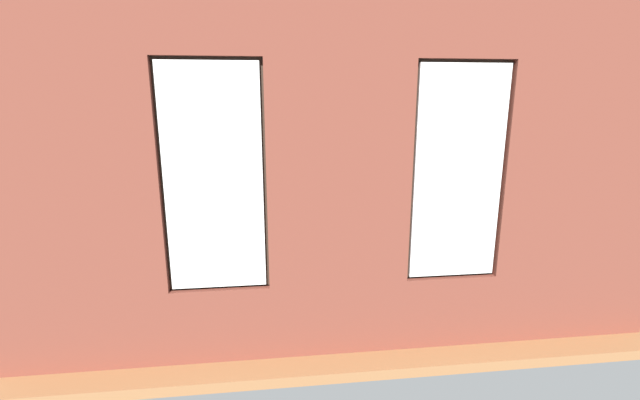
# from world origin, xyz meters

# --- Properties ---
(ground_plane) EXTENTS (6.91, 5.41, 0.10)m
(ground_plane) POSITION_xyz_m (0.00, 0.00, -0.05)
(ground_plane) COLOR #99663D
(brick_wall_with_windows) EXTENTS (6.31, 0.30, 3.57)m
(brick_wall_with_windows) POSITION_xyz_m (0.00, 2.32, 1.78)
(brick_wall_with_windows) COLOR brown
(brick_wall_with_windows) RESTS_ON ground_plane
(white_wall_right) EXTENTS (0.10, 4.41, 3.57)m
(white_wall_right) POSITION_xyz_m (3.11, 0.20, 1.79)
(white_wall_right) COLOR silver
(white_wall_right) RESTS_ON ground_plane
(couch_by_window) EXTENTS (1.75, 0.87, 0.80)m
(couch_by_window) POSITION_xyz_m (0.44, 1.67, 0.33)
(couch_by_window) COLOR black
(couch_by_window) RESTS_ON ground_plane
(couch_left) EXTENTS (0.99, 1.78, 0.80)m
(couch_left) POSITION_xyz_m (-2.46, -0.20, 0.33)
(couch_left) COLOR black
(couch_left) RESTS_ON ground_plane
(coffee_table) EXTENTS (1.55, 0.71, 0.41)m
(coffee_table) POSITION_xyz_m (-0.21, -0.08, 0.36)
(coffee_table) COLOR #A87547
(coffee_table) RESTS_ON ground_plane
(cup_ceramic) EXTENTS (0.08, 0.08, 0.09)m
(cup_ceramic) POSITION_xyz_m (-0.21, -0.08, 0.46)
(cup_ceramic) COLOR #4C4C51
(cup_ceramic) RESTS_ON coffee_table
(candle_jar) EXTENTS (0.08, 0.08, 0.13)m
(candle_jar) POSITION_xyz_m (0.26, 0.03, 0.47)
(candle_jar) COLOR #B7333D
(candle_jar) RESTS_ON coffee_table
(table_plant_small) EXTENTS (0.14, 0.14, 0.23)m
(table_plant_small) POSITION_xyz_m (-0.33, 0.03, 0.53)
(table_plant_small) COLOR beige
(table_plant_small) RESTS_ON coffee_table
(remote_black) EXTENTS (0.13, 0.17, 0.02)m
(remote_black) POSITION_xyz_m (-0.64, -0.20, 0.42)
(remote_black) COLOR black
(remote_black) RESTS_ON coffee_table
(remote_gray) EXTENTS (0.07, 0.17, 0.02)m
(remote_gray) POSITION_xyz_m (-0.02, -0.16, 0.42)
(remote_gray) COLOR #59595B
(remote_gray) RESTS_ON coffee_table
(media_console) EXTENTS (1.12, 0.42, 0.48)m
(media_console) POSITION_xyz_m (2.81, -0.51, 0.24)
(media_console) COLOR black
(media_console) RESTS_ON ground_plane
(tv_flatscreen) EXTENTS (1.09, 0.20, 0.75)m
(tv_flatscreen) POSITION_xyz_m (2.81, -0.51, 0.85)
(tv_flatscreen) COLOR black
(tv_flatscreen) RESTS_ON media_console
(papasan_chair) EXTENTS (1.14, 1.14, 0.71)m
(papasan_chair) POSITION_xyz_m (0.95, -1.43, 0.45)
(papasan_chair) COLOR olive
(papasan_chair) RESTS_ON ground_plane
(potted_plant_between_couches) EXTENTS (0.99, 1.00, 1.19)m
(potted_plant_between_couches) POSITION_xyz_m (-0.88, 1.62, 0.70)
(potted_plant_between_couches) COLOR brown
(potted_plant_between_couches) RESTS_ON ground_plane
(potted_plant_corner_near_left) EXTENTS (0.49, 0.49, 0.81)m
(potted_plant_corner_near_left) POSITION_xyz_m (-2.61, -1.71, 0.55)
(potted_plant_corner_near_left) COLOR #47423D
(potted_plant_corner_near_left) RESTS_ON ground_plane
(potted_plant_by_left_couch) EXTENTS (0.34, 0.34, 0.58)m
(potted_plant_by_left_couch) POSITION_xyz_m (-2.06, -1.51, 0.41)
(potted_plant_by_left_couch) COLOR #9E5638
(potted_plant_by_left_couch) RESTS_ON ground_plane
(potted_plant_corner_far_left) EXTENTS (0.91, 0.98, 1.34)m
(potted_plant_corner_far_left) POSITION_xyz_m (-2.61, 1.77, 0.78)
(potted_plant_corner_far_left) COLOR beige
(potted_plant_corner_far_left) RESTS_ON ground_plane
(potted_plant_mid_room_small) EXTENTS (0.26, 0.26, 0.44)m
(potted_plant_mid_room_small) POSITION_xyz_m (-0.85, -1.02, 0.30)
(potted_plant_mid_room_small) COLOR brown
(potted_plant_mid_room_small) RESTS_ON ground_plane
(potted_plant_near_tv) EXTENTS (1.03, 0.98, 1.06)m
(potted_plant_near_tv) POSITION_xyz_m (2.26, 0.52, 0.64)
(potted_plant_near_tv) COLOR brown
(potted_plant_near_tv) RESTS_ON ground_plane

